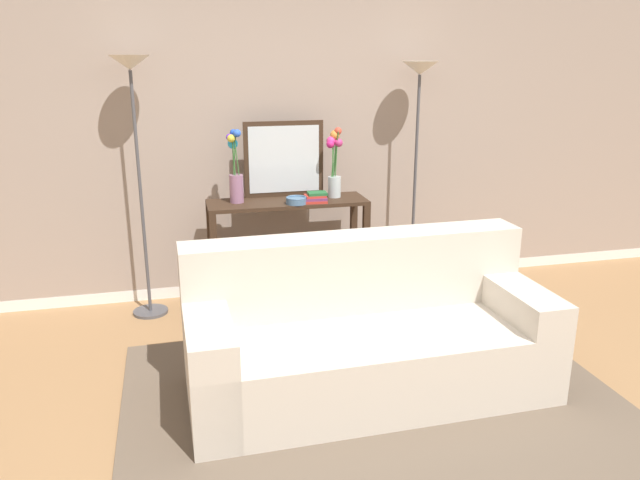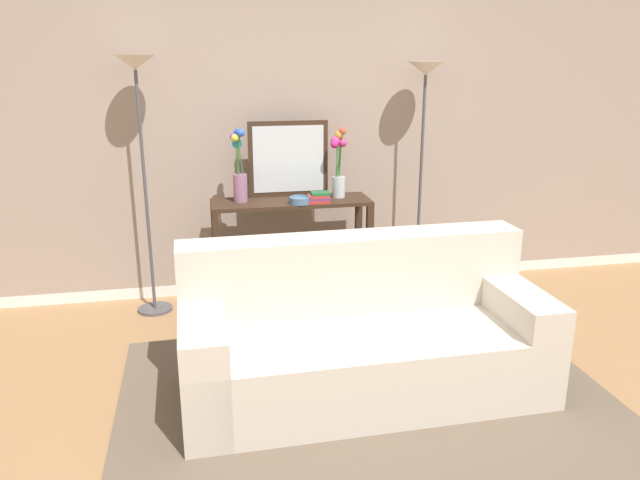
% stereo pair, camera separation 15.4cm
% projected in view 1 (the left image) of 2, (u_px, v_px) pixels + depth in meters
% --- Properties ---
extents(ground_plane, '(16.00, 16.00, 0.02)m').
position_uv_depth(ground_plane, '(382.00, 437.00, 3.21)').
color(ground_plane, '#9E754C').
extents(back_wall, '(12.00, 0.15, 2.69)m').
position_uv_depth(back_wall, '(293.00, 127.00, 4.94)').
color(back_wall, white).
rests_on(back_wall, ground).
extents(area_rug, '(2.80, 2.05, 0.01)m').
position_uv_depth(area_rug, '(374.00, 401.00, 3.52)').
color(area_rug, brown).
rests_on(area_rug, ground).
extents(couch, '(2.07, 0.89, 0.88)m').
position_uv_depth(couch, '(366.00, 339.00, 3.58)').
color(couch, beige).
rests_on(couch, ground).
extents(console_table, '(1.20, 0.38, 0.84)m').
position_uv_depth(console_table, '(288.00, 234.00, 4.73)').
color(console_table, '#382619').
rests_on(console_table, ground).
extents(floor_lamp_left, '(0.28, 0.28, 1.90)m').
position_uv_depth(floor_lamp_left, '(134.00, 116.00, 4.31)').
color(floor_lamp_left, '#4C4C51').
rests_on(floor_lamp_left, ground).
extents(floor_lamp_right, '(0.28, 0.28, 1.85)m').
position_uv_depth(floor_lamp_right, '(418.00, 114.00, 4.80)').
color(floor_lamp_right, '#4C4C51').
rests_on(floor_lamp_right, ground).
extents(wall_mirror, '(0.61, 0.02, 0.58)m').
position_uv_depth(wall_mirror, '(284.00, 159.00, 4.72)').
color(wall_mirror, '#382619').
rests_on(wall_mirror, console_table).
extents(vase_tall_flowers, '(0.11, 0.13, 0.54)m').
position_uv_depth(vase_tall_flowers, '(235.00, 173.00, 4.53)').
color(vase_tall_flowers, gray).
rests_on(vase_tall_flowers, console_table).
extents(vase_short_flowers, '(0.13, 0.12, 0.53)m').
position_uv_depth(vase_short_flowers, '(334.00, 164.00, 4.71)').
color(vase_short_flowers, silver).
rests_on(vase_short_flowers, console_table).
extents(fruit_bowl, '(0.15, 0.15, 0.05)m').
position_uv_depth(fruit_bowl, '(296.00, 200.00, 4.54)').
color(fruit_bowl, '#4C7093').
rests_on(fruit_bowl, console_table).
extents(book_stack, '(0.18, 0.16, 0.08)m').
position_uv_depth(book_stack, '(316.00, 198.00, 4.60)').
color(book_stack, '#BC3328').
rests_on(book_stack, console_table).
extents(book_row_under_console, '(0.32, 0.18, 0.13)m').
position_uv_depth(book_row_under_console, '(246.00, 302.00, 4.80)').
color(book_row_under_console, '#BC3328').
rests_on(book_row_under_console, ground).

